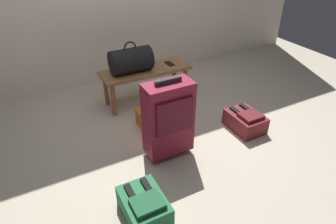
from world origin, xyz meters
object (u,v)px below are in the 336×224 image
object	(u,v)px
cell_phone	(169,64)
backpack_maroon	(245,121)
suitcase_upright_burgundy	(168,118)
backpack_green	(144,206)
duffel_bag_black	(131,60)
bench	(146,74)
backpack_orange	(156,121)

from	to	relation	value
cell_phone	backpack_maroon	world-z (taller)	cell_phone
suitcase_upright_burgundy	backpack_green	bearing A→B (deg)	-131.89
cell_phone	suitcase_upright_burgundy	world-z (taller)	suitcase_upright_burgundy
backpack_maroon	duffel_bag_black	bearing A→B (deg)	129.35
duffel_bag_black	backpack_maroon	world-z (taller)	duffel_bag_black
bench	backpack_orange	distance (m)	0.64
bench	backpack_green	xyz separation A→B (m)	(-0.68, -1.49, -0.25)
duffel_bag_black	backpack_maroon	size ratio (longest dim) A/B	1.16
duffel_bag_black	suitcase_upright_burgundy	distance (m)	0.99
duffel_bag_black	bench	bearing A→B (deg)	0.00
duffel_bag_black	cell_phone	world-z (taller)	duffel_bag_black
bench	cell_phone	distance (m)	0.31
suitcase_upright_burgundy	duffel_bag_black	bearing A→B (deg)	86.60
backpack_green	backpack_orange	world-z (taller)	same
bench	backpack_maroon	size ratio (longest dim) A/B	2.63
cell_phone	bench	bearing A→B (deg)	178.70
cell_phone	duffel_bag_black	bearing A→B (deg)	179.16
bench	suitcase_upright_burgundy	size ratio (longest dim) A/B	1.34
duffel_bag_black	backpack_orange	world-z (taller)	duffel_bag_black
duffel_bag_black	suitcase_upright_burgundy	size ratio (longest dim) A/B	0.59
cell_phone	backpack_maroon	size ratio (longest dim) A/B	0.38
bench	cell_phone	bearing A→B (deg)	-1.30
backpack_green	duffel_bag_black	bearing A→B (deg)	70.75
backpack_maroon	bench	bearing A→B (deg)	123.16
bench	backpack_green	bearing A→B (deg)	-114.68
duffel_bag_black	cell_phone	distance (m)	0.48
backpack_green	backpack_maroon	distance (m)	1.42
bench	duffel_bag_black	bearing A→B (deg)	180.00
duffel_bag_black	backpack_maroon	xyz separation A→B (m)	(0.81, -0.99, -0.44)
bench	backpack_orange	world-z (taller)	bench
duffel_bag_black	suitcase_upright_burgundy	bearing A→B (deg)	-93.40
bench	backpack_green	size ratio (longest dim) A/B	2.63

